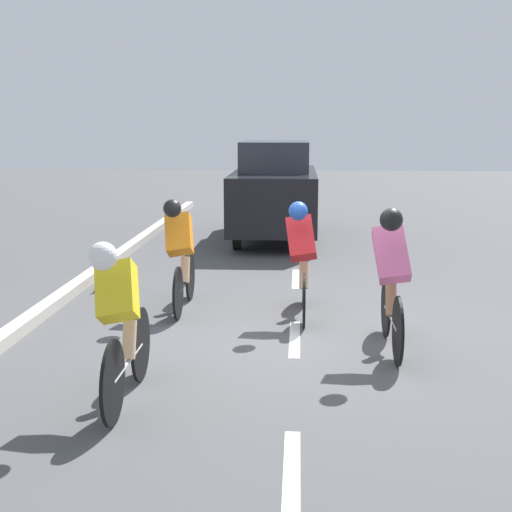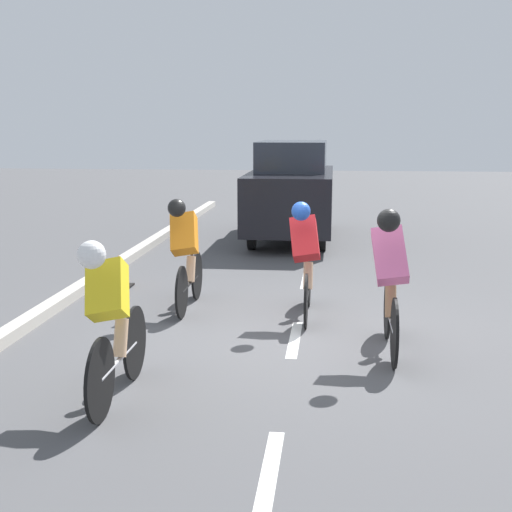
{
  "view_description": "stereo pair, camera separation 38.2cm",
  "coord_description": "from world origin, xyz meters",
  "px_view_note": "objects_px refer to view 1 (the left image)",
  "views": [
    {
      "loc": [
        -0.03,
        7.95,
        2.39
      ],
      "look_at": [
        0.44,
        0.17,
        0.95
      ],
      "focal_mm": 50.0,
      "sensor_mm": 36.0,
      "label": 1
    },
    {
      "loc": [
        -0.41,
        7.92,
        2.39
      ],
      "look_at": [
        0.44,
        0.17,
        0.95
      ],
      "focal_mm": 50.0,
      "sensor_mm": 36.0,
      "label": 2
    }
  ],
  "objects_px": {
    "cyclist_orange": "(181,251)",
    "cyclist_red": "(302,255)",
    "support_car": "(275,190)",
    "traffic_cone": "(109,273)",
    "cyclist_yellow": "(120,318)",
    "cyclist_pink": "(391,276)"
  },
  "relations": [
    {
      "from": "cyclist_yellow",
      "to": "traffic_cone",
      "type": "relative_size",
      "value": 3.52
    },
    {
      "from": "support_car",
      "to": "traffic_cone",
      "type": "relative_size",
      "value": 8.88
    },
    {
      "from": "cyclist_orange",
      "to": "traffic_cone",
      "type": "xyz_separation_m",
      "value": [
        1.27,
        -1.18,
        -0.55
      ]
    },
    {
      "from": "cyclist_orange",
      "to": "traffic_cone",
      "type": "bearing_deg",
      "value": -42.88
    },
    {
      "from": "support_car",
      "to": "cyclist_pink",
      "type": "bearing_deg",
      "value": 101.02
    },
    {
      "from": "cyclist_pink",
      "to": "traffic_cone",
      "type": "bearing_deg",
      "value": -36.23
    },
    {
      "from": "cyclist_orange",
      "to": "cyclist_red",
      "type": "bearing_deg",
      "value": 171.37
    },
    {
      "from": "cyclist_pink",
      "to": "support_car",
      "type": "height_order",
      "value": "support_car"
    },
    {
      "from": "cyclist_orange",
      "to": "support_car",
      "type": "relative_size",
      "value": 0.38
    },
    {
      "from": "cyclist_pink",
      "to": "support_car",
      "type": "bearing_deg",
      "value": -78.98
    },
    {
      "from": "cyclist_red",
      "to": "cyclist_orange",
      "type": "relative_size",
      "value": 1.02
    },
    {
      "from": "support_car",
      "to": "traffic_cone",
      "type": "xyz_separation_m",
      "value": [
        2.28,
        4.86,
        -0.8
      ]
    },
    {
      "from": "cyclist_pink",
      "to": "support_car",
      "type": "distance_m",
      "value": 7.76
    },
    {
      "from": "cyclist_orange",
      "to": "support_car",
      "type": "height_order",
      "value": "support_car"
    },
    {
      "from": "cyclist_pink",
      "to": "traffic_cone",
      "type": "xyz_separation_m",
      "value": [
        3.76,
        -2.75,
        -0.59
      ]
    },
    {
      "from": "cyclist_red",
      "to": "cyclist_yellow",
      "type": "bearing_deg",
      "value": 62.04
    },
    {
      "from": "cyclist_red",
      "to": "cyclist_pink",
      "type": "xyz_separation_m",
      "value": [
        -0.93,
        1.34,
        0.04
      ]
    },
    {
      "from": "support_car",
      "to": "cyclist_orange",
      "type": "bearing_deg",
      "value": 80.49
    },
    {
      "from": "cyclist_orange",
      "to": "traffic_cone",
      "type": "height_order",
      "value": "cyclist_orange"
    },
    {
      "from": "cyclist_pink",
      "to": "traffic_cone",
      "type": "relative_size",
      "value": 3.51
    },
    {
      "from": "cyclist_red",
      "to": "cyclist_yellow",
      "type": "relative_size",
      "value": 0.99
    },
    {
      "from": "cyclist_pink",
      "to": "traffic_cone",
      "type": "height_order",
      "value": "cyclist_pink"
    }
  ]
}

